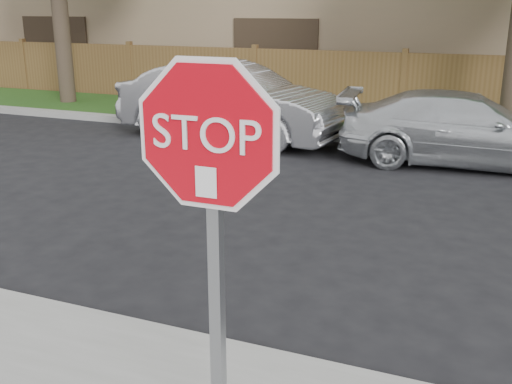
% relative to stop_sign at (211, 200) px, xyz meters
% --- Properties ---
extents(ground, '(90.00, 90.00, 0.00)m').
position_rel_stop_sign_xyz_m(ground, '(-1.03, 1.48, -1.83)').
color(ground, black).
rests_on(ground, ground).
extents(far_curb, '(70.00, 0.30, 0.15)m').
position_rel_stop_sign_xyz_m(far_curb, '(-1.03, 9.63, -1.75)').
color(far_curb, gray).
rests_on(far_curb, ground).
extents(grass_strip, '(70.00, 3.00, 0.12)m').
position_rel_stop_sign_xyz_m(grass_strip, '(-1.03, 11.28, -1.77)').
color(grass_strip, '#1E4714').
rests_on(grass_strip, ground).
extents(fence, '(70.00, 0.12, 1.60)m').
position_rel_stop_sign_xyz_m(fence, '(-1.03, 12.88, -1.03)').
color(fence, brown).
rests_on(fence, ground).
extents(stop_sign, '(1.01, 0.13, 2.55)m').
position_rel_stop_sign_xyz_m(stop_sign, '(0.00, 0.00, 0.00)').
color(stop_sign, gray).
rests_on(stop_sign, sidewalk_near).
extents(sedan_left, '(5.02, 2.28, 1.60)m').
position_rel_stop_sign_xyz_m(sedan_left, '(-3.94, 8.87, -1.03)').
color(sedan_left, silver).
rests_on(sedan_left, ground).
extents(sedan_right, '(4.54, 2.22, 1.27)m').
position_rel_stop_sign_xyz_m(sedan_right, '(0.74, 8.54, -1.19)').
color(sedan_right, silver).
rests_on(sedan_right, ground).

